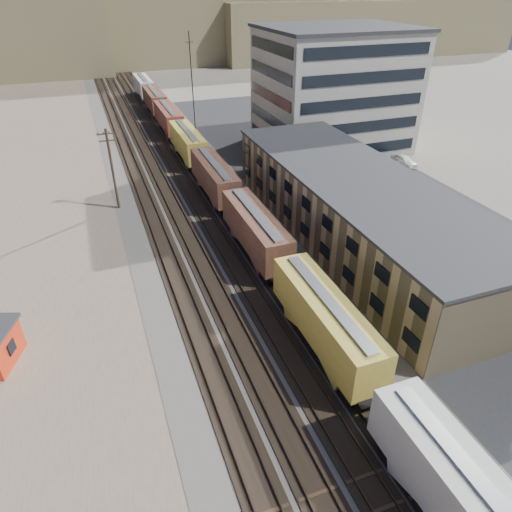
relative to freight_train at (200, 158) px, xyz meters
name	(u,v)px	position (x,y,z in m)	size (l,w,h in m)	color
ground	(349,483)	(-3.80, -48.66, -2.79)	(300.00, 300.00, 0.00)	#6B6356
ballast_bed	(173,176)	(-3.80, 1.34, -2.76)	(18.00, 200.00, 0.06)	#4C4742
dirt_yard	(18,230)	(-23.80, -8.66, -2.78)	(24.00, 180.00, 0.03)	#6F5B4C
asphalt_lot	(360,195)	(18.20, -13.66, -2.77)	(26.00, 120.00, 0.04)	#232326
rail_tracks	(170,176)	(-4.35, 1.34, -2.68)	(11.40, 200.00, 0.24)	black
freight_train	(200,158)	(0.00, 0.00, 0.00)	(3.00, 119.74, 4.46)	black
warehouse	(356,209)	(11.18, -23.66, 0.86)	(12.40, 40.40, 7.25)	#9D8962
office_tower	(333,89)	(24.15, 6.29, 6.47)	(22.60, 18.60, 18.45)	#9E998E
utility_pole_north	(112,168)	(-12.30, -6.66, 2.50)	(2.20, 0.32, 10.00)	#382619
radio_mast	(193,94)	(2.20, 11.34, 6.33)	(1.20, 0.16, 18.00)	black
hills_north	(99,13)	(-3.63, 119.26, 11.31)	(265.00, 80.00, 32.00)	brown
parked_car_blue	(362,183)	(19.60, -11.72, -2.00)	(2.62, 5.68, 1.58)	navy
parked_car_far	(404,161)	(30.20, -6.43, -2.01)	(1.86, 4.62, 1.57)	white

